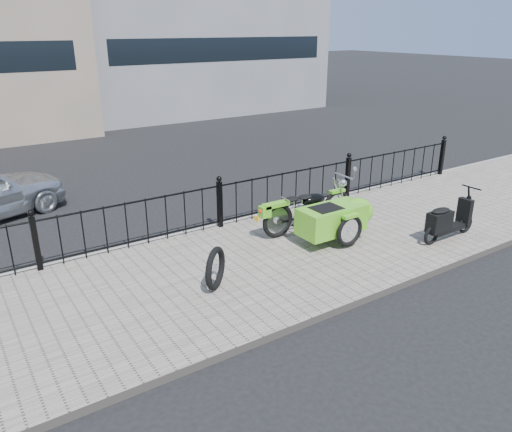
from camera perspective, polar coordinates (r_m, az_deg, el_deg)
ground at (r=9.29m, az=-0.09°, el=-4.40°), size 120.00×120.00×0.00m
sidewalk at (r=8.89m, az=1.69°, el=-5.20°), size 30.00×3.80×0.12m
curb at (r=10.40m, az=-4.47°, el=-1.26°), size 30.00×0.10×0.12m
iron_fence at (r=10.10m, az=-4.16°, el=1.27°), size 14.11×0.11×1.08m
motorcycle_sidecar at (r=9.64m, az=8.87°, el=0.13°), size 2.28×1.48×0.98m
scooter at (r=10.15m, az=20.98°, el=-0.58°), size 1.42×0.41×0.96m
spare_tire at (r=7.77m, az=-4.66°, el=-5.98°), size 0.59×0.52×0.69m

